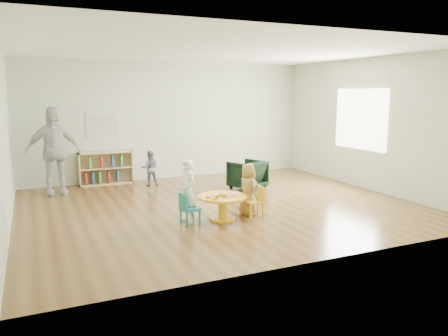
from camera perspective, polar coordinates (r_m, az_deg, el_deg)
name	(u,v)px	position (r m, az deg, el deg)	size (l,w,h in m)	color
room	(220,103)	(7.88, -0.53, 8.54)	(7.10, 7.00, 2.80)	brown
activity_table	(223,203)	(7.18, -0.20, -4.60)	(0.80, 0.80, 0.45)	yellow
kid_chair_left	(188,208)	(6.92, -4.74, -5.23)	(0.31, 0.31, 0.51)	#178076
kid_chair_right	(257,200)	(7.38, 4.27, -4.25)	(0.30, 0.30, 0.52)	yellow
bookshelf	(105,168)	(10.33, -15.26, -0.03)	(1.20, 0.30, 0.75)	tan
alphabet_poster	(103,125)	(10.34, -15.54, 5.46)	(0.74, 0.01, 0.54)	white
armchair	(247,175)	(9.49, 3.08, -0.88)	(0.67, 0.69, 0.62)	black
child_left	(188,191)	(7.00, -4.78, -3.07)	(0.37, 0.24, 1.02)	white
child_right	(248,189)	(7.44, 3.16, -2.79)	(0.44, 0.28, 0.89)	yellow
toddler	(150,168)	(9.92, -9.63, -0.03)	(0.39, 0.30, 0.80)	#171E3A
adult_caretaker	(53,151)	(9.50, -21.40, 2.04)	(1.05, 0.44, 1.79)	beige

